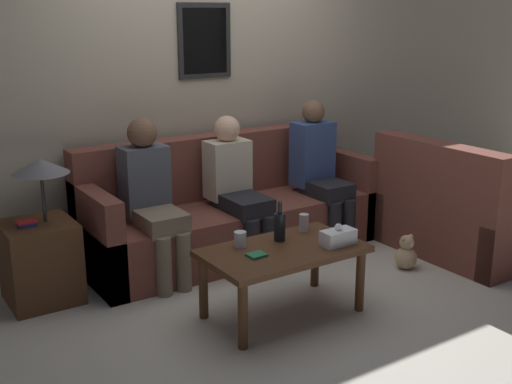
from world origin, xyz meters
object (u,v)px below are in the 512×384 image
drinking_glass (240,239)px  person_right (320,167)px  wine_bottle (280,226)px  coffee_table (283,257)px  person_left (151,194)px  person_middle (236,184)px  couch_main (231,213)px  couch_side (457,214)px  teddy_bear (406,254)px

drinking_glass → person_right: person_right is taller
wine_bottle → coffee_table: bearing=-116.1°
person_left → person_middle: bearing=-0.7°
person_middle → wine_bottle: bearing=-103.3°
couch_main → couch_side: same height
wine_bottle → person_left: size_ratio=0.22×
drinking_glass → teddy_bear: size_ratio=0.37×
coffee_table → couch_main: bearing=75.0°
person_middle → coffee_table: bearing=-105.0°
coffee_table → person_left: 1.15m
wine_bottle → drinking_glass: bearing=171.2°
couch_main → person_right: size_ratio=2.03×
drinking_glass → person_left: (-0.23, 0.85, 0.14)m
person_right → couch_side: bearing=-48.3°
drinking_glass → teddy_bear: (1.47, -0.07, -0.40)m
wine_bottle → person_middle: bearing=76.7°
person_middle → teddy_bear: person_middle is taller
drinking_glass → person_right: bearing=31.9°
couch_main → wine_bottle: 1.10m
couch_side → person_left: size_ratio=1.05×
couch_side → drinking_glass: couch_side is taller
couch_side → coffee_table: 1.85m
couch_side → teddy_bear: 0.63m
couch_side → person_left: 2.48m
drinking_glass → person_middle: 0.98m
couch_main → teddy_bear: size_ratio=8.98×
person_left → teddy_bear: person_left is taller
person_right → teddy_bear: person_right is taller
wine_bottle → person_middle: (0.21, 0.89, 0.06)m
wine_bottle → person_right: 1.34m
wine_bottle → couch_side: bearing=0.1°
person_left → person_right: person_right is taller
teddy_bear → drinking_glass: bearing=177.3°
couch_main → wine_bottle: bearing=-103.5°
teddy_bear → wine_bottle: bearing=178.8°
person_right → teddy_bear: size_ratio=4.42×
person_middle → person_right: 0.82m
couch_main → drinking_glass: bearing=-118.0°
couch_side → person_left: person_left is taller
couch_main → teddy_bear: couch_main is taller
drinking_glass → person_right: 1.54m
couch_main → person_left: bearing=-169.1°
coffee_table → person_right: person_right is taller
wine_bottle → person_middle: 0.91m
coffee_table → person_left: bearing=113.6°
couch_main → person_left: 0.84m
couch_main → teddy_bear: bearing=-48.6°
wine_bottle → person_left: 1.03m
person_middle → person_right: size_ratio=0.94×
couch_side → wine_bottle: bearing=90.1°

